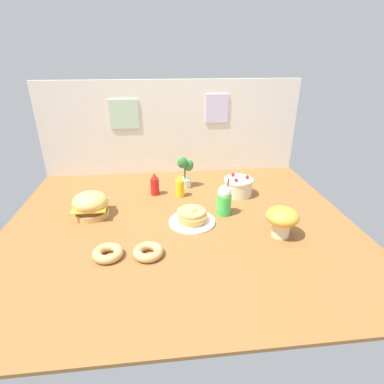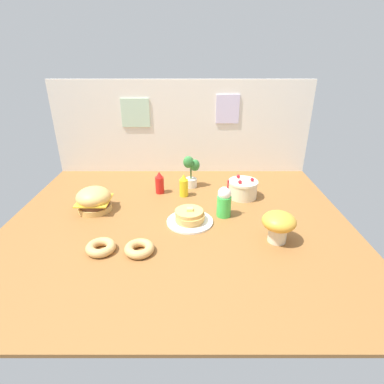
# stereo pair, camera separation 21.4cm
# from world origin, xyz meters

# --- Properties ---
(ground_plane) EXTENTS (2.36, 2.00, 0.02)m
(ground_plane) POSITION_xyz_m (0.00, 0.00, -0.01)
(ground_plane) COLOR brown
(back_wall) EXTENTS (2.36, 0.04, 0.85)m
(back_wall) POSITION_xyz_m (-0.00, 1.00, 0.43)
(back_wall) COLOR silver
(back_wall) RESTS_ON ground_plane
(burger) EXTENTS (0.25, 0.25, 0.18)m
(burger) POSITION_xyz_m (-0.62, 0.18, 0.08)
(burger) COLOR #DBA859
(burger) RESTS_ON ground_plane
(pancake_stack) EXTENTS (0.32, 0.32, 0.11)m
(pancake_stack) POSITION_xyz_m (0.08, -0.00, 0.04)
(pancake_stack) COLOR white
(pancake_stack) RESTS_ON ground_plane
(layer_cake) EXTENTS (0.23, 0.23, 0.17)m
(layer_cake) POSITION_xyz_m (0.50, 0.40, 0.07)
(layer_cake) COLOR beige
(layer_cake) RESTS_ON ground_plane
(ketchup_bottle) EXTENTS (0.07, 0.07, 0.19)m
(ketchup_bottle) POSITION_xyz_m (-0.17, 0.48, 0.09)
(ketchup_bottle) COLOR red
(ketchup_bottle) RESTS_ON ground_plane
(mustard_bottle) EXTENTS (0.07, 0.07, 0.19)m
(mustard_bottle) POSITION_xyz_m (0.03, 0.42, 0.09)
(mustard_bottle) COLOR yellow
(mustard_bottle) RESTS_ON ground_plane
(cream_soda_cup) EXTENTS (0.10, 0.10, 0.28)m
(cream_soda_cup) POSITION_xyz_m (0.32, 0.10, 0.11)
(cream_soda_cup) COLOR green
(cream_soda_cup) RESTS_ON ground_plane
(donut_pink_glaze) EXTENTS (0.17, 0.17, 0.05)m
(donut_pink_glaze) POSITION_xyz_m (-0.44, -0.33, 0.03)
(donut_pink_glaze) COLOR tan
(donut_pink_glaze) RESTS_ON ground_plane
(donut_chocolate) EXTENTS (0.17, 0.17, 0.05)m
(donut_chocolate) POSITION_xyz_m (-0.21, -0.34, 0.03)
(donut_chocolate) COLOR tan
(donut_chocolate) RESTS_ON ground_plane
(potted_plant) EXTENTS (0.14, 0.11, 0.28)m
(potted_plant) POSITION_xyz_m (0.08, 0.61, 0.15)
(potted_plant) COLOR white
(potted_plant) RESTS_ON ground_plane
(mushroom_stool) EXTENTS (0.21, 0.21, 0.20)m
(mushroom_stool) POSITION_xyz_m (0.62, -0.22, 0.12)
(mushroom_stool) COLOR beige
(mushroom_stool) RESTS_ON ground_plane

